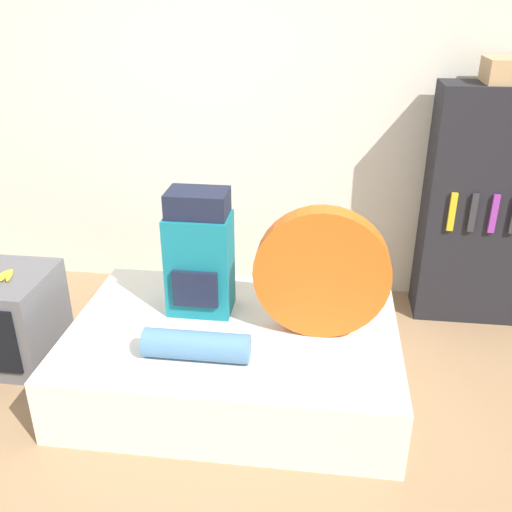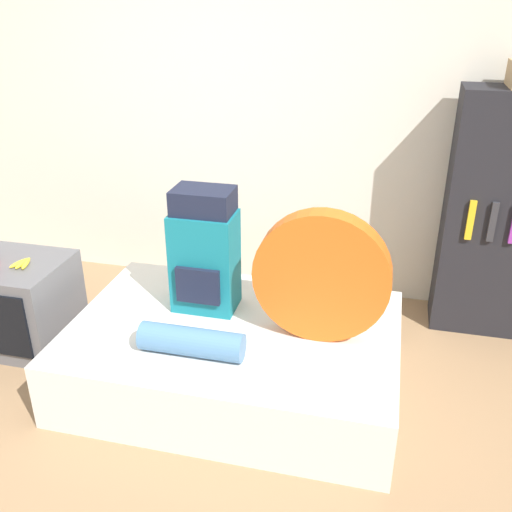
{
  "view_description": "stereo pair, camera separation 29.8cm",
  "coord_description": "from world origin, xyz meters",
  "px_view_note": "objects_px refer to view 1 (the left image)",
  "views": [
    {
      "loc": [
        0.72,
        -2.03,
        2.11
      ],
      "look_at": [
        0.37,
        0.64,
        0.84
      ],
      "focal_mm": 40.0,
      "sensor_mm": 36.0,
      "label": 1
    },
    {
      "loc": [
        1.01,
        -1.98,
        2.11
      ],
      "look_at": [
        0.37,
        0.64,
        0.84
      ],
      "focal_mm": 40.0,
      "sensor_mm": 36.0,
      "label": 2
    }
  ],
  "objects_px": {
    "tent_bag": "(322,273)",
    "sleeping_roll": "(196,346)",
    "bookshelf": "(487,208)",
    "backpack": "(199,255)",
    "television": "(4,317)"
  },
  "relations": [
    {
      "from": "tent_bag",
      "to": "sleeping_roll",
      "type": "bearing_deg",
      "value": -151.5
    },
    {
      "from": "sleeping_roll",
      "to": "bookshelf",
      "type": "bearing_deg",
      "value": 38.66
    },
    {
      "from": "bookshelf",
      "to": "sleeping_roll",
      "type": "bearing_deg",
      "value": -141.34
    },
    {
      "from": "backpack",
      "to": "tent_bag",
      "type": "xyz_separation_m",
      "value": [
        0.69,
        -0.16,
        0.01
      ]
    },
    {
      "from": "television",
      "to": "sleeping_roll",
      "type": "bearing_deg",
      "value": -17.22
    },
    {
      "from": "sleeping_roll",
      "to": "television",
      "type": "height_order",
      "value": "television"
    },
    {
      "from": "tent_bag",
      "to": "backpack",
      "type": "bearing_deg",
      "value": 167.27
    },
    {
      "from": "tent_bag",
      "to": "television",
      "type": "distance_m",
      "value": 1.97
    },
    {
      "from": "sleeping_roll",
      "to": "backpack",
      "type": "bearing_deg",
      "value": 99.28
    },
    {
      "from": "tent_bag",
      "to": "bookshelf",
      "type": "relative_size",
      "value": 0.45
    },
    {
      "from": "bookshelf",
      "to": "backpack",
      "type": "bearing_deg",
      "value": -154.18
    },
    {
      "from": "sleeping_roll",
      "to": "television",
      "type": "relative_size",
      "value": 0.92
    },
    {
      "from": "backpack",
      "to": "tent_bag",
      "type": "bearing_deg",
      "value": -12.73
    },
    {
      "from": "tent_bag",
      "to": "sleeping_roll",
      "type": "relative_size",
      "value": 1.32
    },
    {
      "from": "backpack",
      "to": "tent_bag",
      "type": "relative_size",
      "value": 1.01
    }
  ]
}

